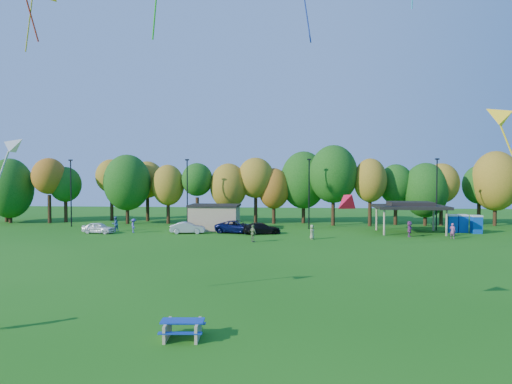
# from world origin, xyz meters

# --- Properties ---
(ground) EXTENTS (160.00, 160.00, 0.00)m
(ground) POSITION_xyz_m (0.00, 0.00, 0.00)
(ground) COLOR #19600F
(ground) RESTS_ON ground
(tree_line) EXTENTS (93.57, 10.55, 11.15)m
(tree_line) POSITION_xyz_m (-1.03, 45.51, 5.91)
(tree_line) COLOR black
(tree_line) RESTS_ON ground
(lamp_posts) EXTENTS (64.50, 0.25, 9.09)m
(lamp_posts) POSITION_xyz_m (2.00, 40.00, 4.90)
(lamp_posts) COLOR black
(lamp_posts) RESTS_ON ground
(utility_building) EXTENTS (6.30, 4.30, 3.25)m
(utility_building) POSITION_xyz_m (-10.00, 38.00, 1.64)
(utility_building) COLOR tan
(utility_building) RESTS_ON ground
(pavilion) EXTENTS (8.20, 6.20, 3.77)m
(pavilion) POSITION_xyz_m (14.00, 37.00, 3.23)
(pavilion) COLOR tan
(pavilion) RESTS_ON ground
(porta_potties) EXTENTS (3.75, 2.14, 2.18)m
(porta_potties) POSITION_xyz_m (20.53, 37.82, 1.10)
(porta_potties) COLOR #0D44AB
(porta_potties) RESTS_ON ground
(picnic_table) EXTENTS (1.92, 1.63, 0.78)m
(picnic_table) POSITION_xyz_m (-4.46, -0.47, 0.45)
(picnic_table) COLOR tan
(picnic_table) RESTS_ON ground
(car_a) EXTENTS (4.05, 2.06, 1.32)m
(car_a) POSITION_xyz_m (-23.22, 33.37, 0.66)
(car_a) COLOR white
(car_a) RESTS_ON ground
(car_b) EXTENTS (4.27, 1.91, 1.36)m
(car_b) POSITION_xyz_m (-12.55, 34.19, 0.68)
(car_b) COLOR #AAA9AF
(car_b) RESTS_ON ground
(car_c) EXTENTS (5.77, 3.55, 1.49)m
(car_c) POSITION_xyz_m (-6.67, 35.11, 0.75)
(car_c) COLOR #0B1143
(car_c) RESTS_ON ground
(car_d) EXTENTS (4.93, 3.21, 1.33)m
(car_d) POSITION_xyz_m (-3.74, 34.42, 0.66)
(car_d) COLOR black
(car_d) RESTS_ON ground
(far_person_0) EXTENTS (0.98, 1.73, 1.78)m
(far_person_0) POSITION_xyz_m (13.12, 33.48, 0.89)
(far_person_0) COLOR #9A408E
(far_person_0) RESTS_ON ground
(far_person_1) EXTENTS (0.74, 0.72, 1.72)m
(far_person_1) POSITION_xyz_m (17.38, 32.16, 0.86)
(far_person_1) COLOR #A14C80
(far_person_1) RESTS_ON ground
(far_person_2) EXTENTS (1.04, 1.12, 1.83)m
(far_person_2) POSITION_xyz_m (-22.05, 35.51, 0.92)
(far_person_2) COLOR #476A9D
(far_person_2) RESTS_ON ground
(far_person_3) EXTENTS (1.04, 1.09, 1.82)m
(far_person_3) POSITION_xyz_m (-4.12, 27.76, 0.91)
(far_person_3) COLOR #768F57
(far_person_3) RESTS_ON ground
(far_person_4) EXTENTS (1.05, 1.27, 1.71)m
(far_person_4) POSITION_xyz_m (-19.26, 34.32, 0.86)
(far_person_4) COLOR #4F4BA6
(far_person_4) RESTS_ON ground
(far_person_5) EXTENTS (0.73, 0.90, 1.58)m
(far_person_5) POSITION_xyz_m (2.06, 30.40, 0.79)
(far_person_5) COLOR #959D6C
(far_person_5) RESTS_ON ground
(kite_1) EXTENTS (2.09, 1.04, 3.36)m
(kite_1) POSITION_xyz_m (-13.43, 2.16, 8.37)
(kite_1) COLOR #B3B3B3
(kite_3) EXTENTS (1.33, 1.55, 1.36)m
(kite_3) POSITION_xyz_m (2.77, 2.65, 5.75)
(kite_3) COLOR red
(kite_5) EXTENTS (3.19, 2.21, 5.49)m
(kite_5) POSITION_xyz_m (11.22, 7.11, 10.17)
(kite_5) COLOR yellow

